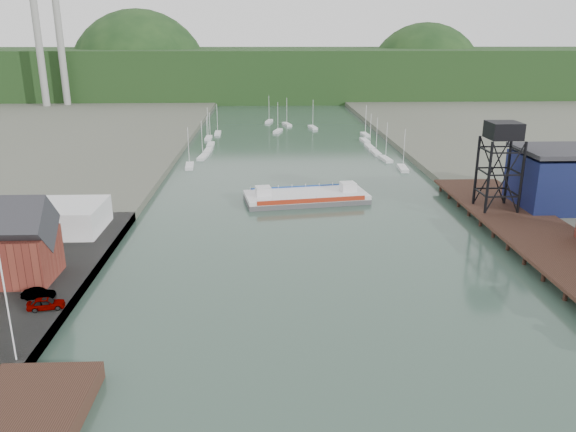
{
  "coord_description": "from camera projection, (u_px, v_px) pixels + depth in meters",
  "views": [
    {
      "loc": [
        -7.58,
        -40.47,
        32.64
      ],
      "look_at": [
        -3.99,
        48.82,
        4.0
      ],
      "focal_mm": 35.0,
      "sensor_mm": 36.0,
      "label": 1
    }
  ],
  "objects": [
    {
      "name": "lift_tower",
      "position": [
        503.0,
        136.0,
        100.52
      ],
      "size": [
        6.5,
        6.5,
        16.0
      ],
      "color": "black",
      "rests_on": "east_pier"
    },
    {
      "name": "car_west_a",
      "position": [
        46.0,
        303.0,
        66.79
      ],
      "size": [
        4.53,
        2.52,
        1.46
      ],
      "primitive_type": "imported",
      "rotation": [
        0.0,
        0.0,
        1.77
      ],
      "color": "#999999",
      "rests_on": "west_quay"
    },
    {
      "name": "east_pier",
      "position": [
        537.0,
        232.0,
        92.42
      ],
      "size": [
        14.0,
        70.0,
        2.45
      ],
      "color": "black",
      "rests_on": "ground"
    },
    {
      "name": "flagpole",
      "position": [
        7.0,
        306.0,
        54.7
      ],
      "size": [
        0.16,
        0.16,
        12.0
      ],
      "primitive_type": "cylinder",
      "color": "silver",
      "rests_on": "west_quay"
    },
    {
      "name": "car_west_b",
      "position": [
        38.0,
        294.0,
        69.54
      ],
      "size": [
        3.93,
        1.41,
        1.29
      ],
      "primitive_type": "imported",
      "rotation": [
        0.0,
        0.0,
        1.56
      ],
      "color": "#999999",
      "rests_on": "west_quay"
    },
    {
      "name": "ground",
      "position": [
        356.0,
        430.0,
        48.76
      ],
      "size": [
        600.0,
        600.0,
        0.0
      ],
      "primitive_type": "plane",
      "color": "#2E473D",
      "rests_on": "ground"
    },
    {
      "name": "smokestacks",
      "position": [
        50.0,
        43.0,
        256.78
      ],
      "size": [
        11.2,
        8.2,
        60.0
      ],
      "color": "gray",
      "rests_on": "ground"
    },
    {
      "name": "marina_sailboats",
      "position": [
        289.0,
        142.0,
        180.41
      ],
      "size": [
        57.71,
        92.65,
        0.9
      ],
      "color": "silver",
      "rests_on": "ground"
    },
    {
      "name": "blue_shed",
      "position": [
        572.0,
        179.0,
        105.61
      ],
      "size": [
        20.5,
        14.5,
        11.3
      ],
      "color": "black",
      "rests_on": "east_land"
    },
    {
      "name": "harbor_building",
      "position": [
        6.0,
        248.0,
        73.85
      ],
      "size": [
        12.2,
        8.2,
        8.9
      ],
      "color": "#5A2019",
      "rests_on": "west_quay"
    },
    {
      "name": "west_stage",
      "position": [
        16.0,
        430.0,
        47.38
      ],
      "size": [
        10.0,
        18.0,
        1.8
      ],
      "primitive_type": "cube",
      "color": "black",
      "rests_on": "ground"
    },
    {
      "name": "white_shed",
      "position": [
        48.0,
        218.0,
        93.48
      ],
      "size": [
        18.0,
        12.0,
        4.5
      ],
      "primitive_type": "cube",
      "color": "silver",
      "rests_on": "west_quay"
    },
    {
      "name": "chain_ferry",
      "position": [
        306.0,
        197.0,
        116.13
      ],
      "size": [
        26.24,
        13.78,
        3.6
      ],
      "rotation": [
        0.0,
        0.0,
        0.16
      ],
      "color": "#4D4D4F",
      "rests_on": "ground"
    },
    {
      "name": "distant_hills",
      "position": [
        271.0,
        76.0,
        332.19
      ],
      "size": [
        500.0,
        120.0,
        80.0
      ],
      "color": "black",
      "rests_on": "ground"
    }
  ]
}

